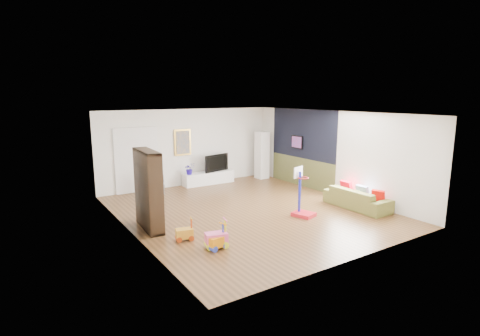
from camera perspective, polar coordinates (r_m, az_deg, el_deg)
floor at (r=10.52m, az=1.19°, el=-6.51°), size 6.50×7.50×0.00m
ceiling at (r=10.04m, az=1.25°, el=8.34°), size 6.50×7.50×0.00m
wall_back at (r=13.43m, az=-7.81°, el=3.14°), size 6.50×0.00×2.70m
wall_front at (r=7.47m, az=17.63°, el=-3.61°), size 6.50×0.00×2.70m
wall_left at (r=8.82m, az=-16.53°, el=-1.34°), size 0.00×7.50×2.70m
wall_right at (r=12.29m, az=13.87°, el=2.19°), size 0.00×7.50×2.70m
navy_accent at (r=13.21m, az=9.50°, el=5.15°), size 0.01×3.20×1.70m
olive_wainscot at (r=13.41m, az=9.32°, el=-0.60°), size 0.01×3.20×1.00m
doorway at (r=12.75m, az=-15.44°, el=1.06°), size 1.45×0.06×2.10m
painting_back at (r=13.26m, az=-8.74°, el=3.89°), size 0.62×0.06×0.92m
artwork_right at (r=13.35m, az=8.67°, el=3.93°), size 0.04×0.56×0.46m
media_console at (r=13.63m, az=-4.85°, el=-1.50°), size 1.90×0.50×0.44m
tall_cabinet at (r=14.42m, az=3.36°, el=1.97°), size 0.43×0.43×1.81m
bookshelf at (r=9.17m, az=-13.80°, el=-3.27°), size 0.42×1.33×1.91m
sofa at (r=11.21m, az=17.40°, el=-4.41°), size 0.77×1.94×0.57m
basketball_hoop at (r=10.02m, az=9.80°, el=-3.63°), size 0.59×0.66×1.33m
ride_on_yellow at (r=8.47m, az=-8.49°, el=-9.26°), size 0.42×0.32×0.50m
ride_on_orange at (r=7.94m, az=-3.54°, el=-10.48°), size 0.43×0.31×0.52m
ride_on_pink at (r=8.00m, az=-3.64°, el=-9.98°), size 0.52×0.39×0.61m
child at (r=12.32m, az=-11.95°, el=-2.14°), size 0.35×0.27×0.83m
tv at (r=13.67m, az=-3.87°, el=0.83°), size 1.09×0.40×0.63m
vase_plant at (r=13.18m, az=-7.70°, el=-0.11°), size 0.38×0.33×0.40m
pillow_left at (r=10.98m, az=20.31°, el=-4.04°), size 0.17×0.35×0.34m
pillow_center at (r=11.28m, az=18.16°, el=-3.50°), size 0.11×0.39×0.39m
pillow_right at (r=11.71m, az=15.90°, el=-2.85°), size 0.14×0.41×0.40m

